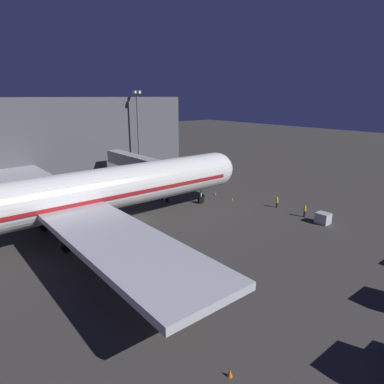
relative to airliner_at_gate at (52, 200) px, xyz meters
The scene contains 11 objects.
ground_plane 12.83m from the airliner_at_gate, 90.00° to the right, with size 320.00×320.00×0.00m, color #383533.
airliner_at_gate is the anchor object (origin of this frame).
jet_bridge 23.91m from the airliner_at_gate, 60.12° to the right, with size 22.20×3.40×7.10m.
terminal_wall 31.22m from the airliner_at_gate, ahead, with size 6.00×80.00×17.82m, color #4C4F54.
apron_floodlight_mast 38.16m from the airliner_at_gate, 47.50° to the right, with size 2.90×0.50×19.16m.
baggage_container_near_belt 37.59m from the airliner_at_gate, 120.14° to the right, with size 1.89×1.64×1.60m, color #B7BABF.
ground_crew_near_nose_gear 34.84m from the airliner_at_gate, 106.55° to the right, with size 0.40×0.40×1.80m.
ground_crew_by_tug 36.36m from the airliner_at_gate, 115.28° to the right, with size 0.40×0.40×1.93m.
traffic_cone_nose_port 30.82m from the airliner_at_gate, 94.15° to the right, with size 0.36×0.36×0.55m, color orange.
traffic_cone_nose_starboard 30.82m from the airliner_at_gate, 85.85° to the right, with size 0.36×0.36×0.55m, color orange.
traffic_cone_wingtip_svc_side 30.44m from the airliner_at_gate, behind, with size 0.36×0.36×0.55m, color orange.
Camera 1 is at (-42.56, 23.83, 18.06)m, focal length 31.68 mm.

